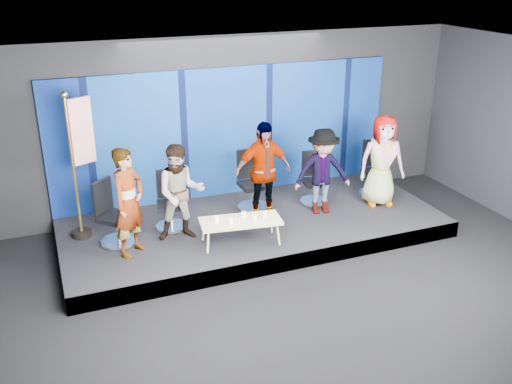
# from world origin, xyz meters

# --- Properties ---
(ground) EXTENTS (10.00, 10.00, 0.00)m
(ground) POSITION_xyz_m (0.00, 0.00, 0.00)
(ground) COLOR black
(ground) RESTS_ON ground
(room_walls) EXTENTS (10.02, 8.02, 3.51)m
(room_walls) POSITION_xyz_m (0.00, 0.00, 2.43)
(room_walls) COLOR black
(room_walls) RESTS_ON ground
(riser) EXTENTS (7.00, 3.00, 0.30)m
(riser) POSITION_xyz_m (0.00, 2.50, 0.15)
(riser) COLOR black
(riser) RESTS_ON ground
(backdrop) EXTENTS (7.00, 0.08, 2.60)m
(backdrop) POSITION_xyz_m (0.00, 3.95, 1.60)
(backdrop) COLOR navy
(backdrop) RESTS_ON riser
(chair_a) EXTENTS (0.89, 0.89, 1.12)m
(chair_a) POSITION_xyz_m (-2.54, 2.51, 0.67)
(chair_a) COLOR silver
(chair_a) RESTS_ON riser
(panelist_a) EXTENTS (0.78, 0.77, 1.82)m
(panelist_a) POSITION_xyz_m (-2.33, 2.05, 1.21)
(panelist_a) COLOR black
(panelist_a) RESTS_ON riser
(chair_b) EXTENTS (0.68, 0.68, 1.05)m
(chair_b) POSITION_xyz_m (-1.50, 2.77, 0.64)
(chair_b) COLOR silver
(chair_b) RESTS_ON riser
(panelist_b) EXTENTS (0.92, 0.77, 1.70)m
(panelist_b) POSITION_xyz_m (-1.42, 2.28, 1.15)
(panelist_b) COLOR black
(panelist_b) RESTS_ON riser
(chair_c) EXTENTS (0.67, 0.67, 1.15)m
(chair_c) POSITION_xyz_m (0.18, 3.03, 0.68)
(chair_c) COLOR silver
(chair_c) RESTS_ON riser
(panelist_c) EXTENTS (1.11, 0.49, 1.87)m
(panelist_c) POSITION_xyz_m (0.19, 2.52, 1.23)
(panelist_c) COLOR black
(panelist_c) RESTS_ON riser
(chair_d) EXTENTS (0.66, 0.66, 1.02)m
(chair_d) POSITION_xyz_m (1.42, 2.85, 0.64)
(chair_d) COLOR silver
(chair_d) RESTS_ON riser
(panelist_d) EXTENTS (1.16, 0.79, 1.66)m
(panelist_d) POSITION_xyz_m (1.33, 2.36, 1.13)
(panelist_d) COLOR black
(panelist_d) RESTS_ON riser
(chair_e) EXTENTS (0.76, 0.76, 1.11)m
(chair_e) POSITION_xyz_m (2.78, 2.78, 0.67)
(chair_e) COLOR silver
(chair_e) RESTS_ON riser
(panelist_e) EXTENTS (1.00, 0.77, 1.80)m
(panelist_e) POSITION_xyz_m (2.59, 2.31, 1.20)
(panelist_e) COLOR black
(panelist_e) RESTS_ON riser
(coffee_table) EXTENTS (1.44, 0.77, 0.42)m
(coffee_table) POSITION_xyz_m (-0.54, 1.74, 0.69)
(coffee_table) COLOR tan
(coffee_table) RESTS_ON riser
(mug_a) EXTENTS (0.08, 0.08, 0.10)m
(mug_a) POSITION_xyz_m (-0.93, 1.83, 0.77)
(mug_a) COLOR white
(mug_a) RESTS_ON coffee_table
(mug_b) EXTENTS (0.08, 0.08, 0.09)m
(mug_b) POSITION_xyz_m (-0.73, 1.68, 0.77)
(mug_b) COLOR white
(mug_b) RESTS_ON coffee_table
(mug_c) EXTENTS (0.08, 0.08, 0.10)m
(mug_c) POSITION_xyz_m (-0.44, 1.83, 0.77)
(mug_c) COLOR white
(mug_c) RESTS_ON coffee_table
(mug_d) EXTENTS (0.08, 0.08, 0.10)m
(mug_d) POSITION_xyz_m (-0.32, 1.63, 0.77)
(mug_d) COLOR white
(mug_d) RESTS_ON coffee_table
(mug_e) EXTENTS (0.07, 0.07, 0.09)m
(mug_e) POSITION_xyz_m (-0.10, 1.71, 0.77)
(mug_e) COLOR white
(mug_e) RESTS_ON coffee_table
(flag_stand) EXTENTS (0.57, 0.36, 2.58)m
(flag_stand) POSITION_xyz_m (-2.94, 3.03, 1.67)
(flag_stand) COLOR black
(flag_stand) RESTS_ON riser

